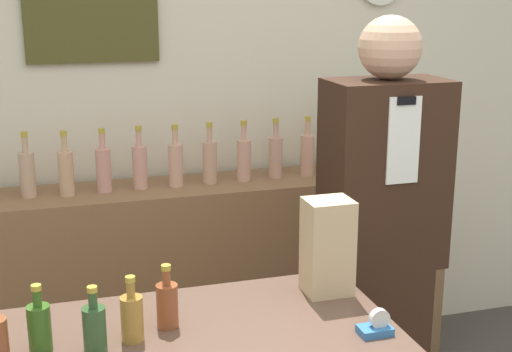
{
  "coord_description": "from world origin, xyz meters",
  "views": [
    {
      "loc": [
        -0.69,
        -1.3,
        1.82
      ],
      "look_at": [
        0.03,
        1.1,
        1.15
      ],
      "focal_mm": 50.0,
      "sensor_mm": 36.0,
      "label": 1
    }
  ],
  "objects_px": {
    "potted_plant": "(384,131)",
    "paper_bag": "(328,247)",
    "tape_dispenser": "(376,326)",
    "shopkeeper": "(381,248)"
  },
  "relations": [
    {
      "from": "potted_plant",
      "to": "paper_bag",
      "type": "relative_size",
      "value": 1.17
    },
    {
      "from": "shopkeeper",
      "to": "paper_bag",
      "type": "distance_m",
      "value": 0.59
    },
    {
      "from": "shopkeeper",
      "to": "paper_bag",
      "type": "xyz_separation_m",
      "value": [
        -0.39,
        -0.4,
        0.19
      ]
    },
    {
      "from": "paper_bag",
      "to": "tape_dispenser",
      "type": "distance_m",
      "value": 0.32
    },
    {
      "from": "shopkeeper",
      "to": "tape_dispenser",
      "type": "xyz_separation_m",
      "value": [
        -0.36,
        -0.7,
        0.06
      ]
    },
    {
      "from": "paper_bag",
      "to": "tape_dispenser",
      "type": "height_order",
      "value": "paper_bag"
    },
    {
      "from": "tape_dispenser",
      "to": "paper_bag",
      "type": "bearing_deg",
      "value": 94.64
    },
    {
      "from": "paper_bag",
      "to": "tape_dispenser",
      "type": "bearing_deg",
      "value": -85.36
    },
    {
      "from": "paper_bag",
      "to": "tape_dispenser",
      "type": "xyz_separation_m",
      "value": [
        0.02,
        -0.3,
        -0.13
      ]
    },
    {
      "from": "potted_plant",
      "to": "paper_bag",
      "type": "height_order",
      "value": "potted_plant"
    }
  ]
}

